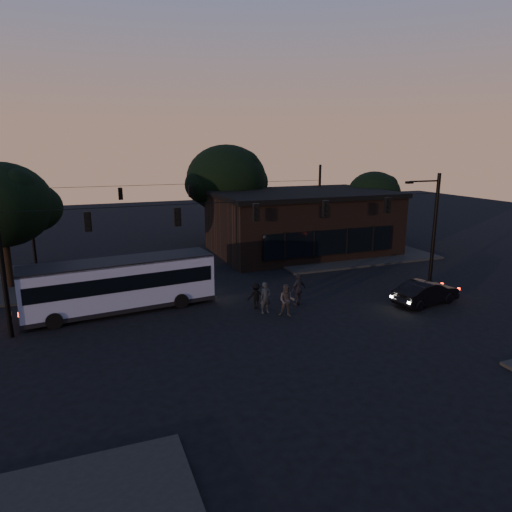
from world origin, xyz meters
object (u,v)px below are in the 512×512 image
object	(u,v)px
building	(301,222)
pedestrian_c	(298,290)
car	(426,292)
pedestrian_a	(266,298)
pedestrian_b	(287,300)
pedestrian_d	(256,296)
bus	(120,282)

from	to	relation	value
building	pedestrian_c	xyz separation A→B (m)	(-6.68, -12.91, -1.74)
car	pedestrian_a	distance (m)	9.75
pedestrian_a	pedestrian_b	size ratio (longest dim) A/B	0.98
pedestrian_a	pedestrian_b	distance (m)	1.28
building	pedestrian_d	distance (m)	15.66
pedestrian_d	car	bearing A→B (deg)	170.13
building	pedestrian_c	world-z (taller)	building
building	pedestrian_b	xyz separation A→B (m)	(-8.08, -14.30, -1.79)
pedestrian_d	building	bearing A→B (deg)	-119.31
pedestrian_a	car	bearing A→B (deg)	-19.88
pedestrian_c	building	bearing A→B (deg)	-137.39
building	car	xyz separation A→B (m)	(0.54, -15.49, -1.99)
building	pedestrian_d	world-z (taller)	building
pedestrian_d	bus	bearing A→B (deg)	-11.76
pedestrian_b	pedestrian_d	world-z (taller)	pedestrian_b
building	bus	xyz separation A→B (m)	(-16.52, -10.03, -1.03)
pedestrian_b	building	bearing A→B (deg)	91.71
pedestrian_b	pedestrian_c	distance (m)	1.98
car	pedestrian_d	bearing A→B (deg)	63.73
car	pedestrian_b	bearing A→B (deg)	72.84
bus	pedestrian_b	bearing A→B (deg)	-33.10
building	pedestrian_a	bearing A→B (deg)	-123.84
pedestrian_a	pedestrian_c	bearing A→B (deg)	4.37
car	bus	bearing A→B (deg)	62.92
car	pedestrian_b	distance (m)	8.71
pedestrian_d	pedestrian_a	bearing A→B (deg)	112.35
pedestrian_b	car	bearing A→B (deg)	23.37
car	pedestrian_b	xyz separation A→B (m)	(-8.62, 1.18, 0.20)
pedestrian_b	pedestrian_c	bearing A→B (deg)	75.94
bus	pedestrian_c	size ratio (longest dim) A/B	5.60
car	pedestrian_c	bearing A→B (deg)	61.00
pedestrian_b	pedestrian_c	xyz separation A→B (m)	(1.41, 1.39, 0.05)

